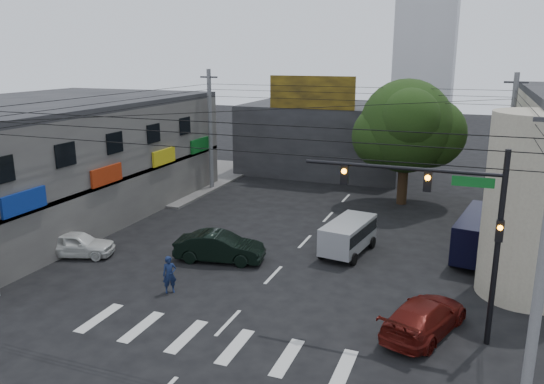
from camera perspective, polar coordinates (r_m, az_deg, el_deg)
The scene contains 17 objects.
ground at distance 24.00m, azimuth -1.59°, elevation -10.70°, with size 160.00×160.00×0.00m, color black.
sidewalk_far_left at distance 47.38m, azimuth -13.44°, elevation 1.79°, with size 16.00×16.00×0.15m, color #514F4C.
building_left at distance 37.67m, azimuth -24.02°, elevation 3.00°, with size 14.00×24.00×7.00m, color #4B4745.
corner_column at distance 24.96m, azimuth 26.29°, elevation -1.46°, with size 4.00×4.00×8.00m, color gray.
building_far at distance 48.20m, azimuth 5.90°, elevation 5.87°, with size 14.00×10.00×6.00m, color #232326.
billboard at distance 43.04m, azimuth 4.30°, elevation 10.63°, with size 7.00×0.30×2.60m, color olive.
street_tree at distance 37.58m, azimuth 14.23°, elevation 6.85°, with size 6.40×6.40×8.70m.
traffic_gantry at distance 19.78m, azimuth 18.56°, elevation -2.10°, with size 7.10×0.35×7.20m.
utility_pole_near_right at distance 16.65m, azimuth 27.12°, elevation -6.94°, with size 0.32×0.32×9.20m, color #59595B.
utility_pole_far_left at distance 41.06m, azimuth -6.65°, elevation 6.59°, with size 0.32×0.32×9.20m, color #59595B.
utility_pole_far_right at distance 36.52m, azimuth 24.12°, elevation 4.42°, with size 0.32×0.32×9.20m, color #59595B.
dark_sedan at distance 27.25m, azimuth -5.66°, elevation -5.90°, with size 4.74×2.36×1.49m, color black.
white_compact at distance 29.60m, azimuth -20.30°, elevation -5.26°, with size 4.17×2.70×1.32m, color silver.
maroon_sedan at distance 21.30m, azimuth 16.07°, elevation -12.75°, with size 3.30×5.02×1.35m, color #4E0F0B.
silver_minivan at distance 28.33m, azimuth 8.19°, elevation -4.86°, with size 2.31×4.33×1.77m, color #A8AAB0, non-canonical shape.
navy_van at distance 29.47m, azimuth 21.76°, elevation -4.49°, with size 3.03×5.98×2.29m, color black, non-canonical shape.
traffic_officer at distance 24.05m, azimuth -10.96°, elevation -8.72°, with size 0.73×0.71×1.69m, color #111D3E.
Camera 1 is at (8.38, -20.02, 10.26)m, focal length 35.00 mm.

